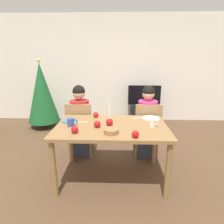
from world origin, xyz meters
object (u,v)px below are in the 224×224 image
at_px(apple_near_candle, 96,115).
at_px(mug_right, 152,123).
at_px(person_left_child, 80,122).
at_px(mug_left, 71,122).
at_px(christmas_tree, 42,93).
at_px(apple_by_right_mug, 75,130).
at_px(plate_right, 151,118).
at_px(plate_left, 70,121).
at_px(apple_far_edge, 97,124).
at_px(tv_stand, 143,113).
at_px(chair_right, 147,127).
at_px(tv, 144,95).
at_px(bowl_walnuts, 111,131).
at_px(apple_by_left_plate, 135,134).
at_px(candle_centerpiece, 109,120).
at_px(chair_left, 80,126).
at_px(person_right_child, 147,123).
at_px(dining_table, 111,132).

bearing_deg(apple_near_candle, mug_right, -25.71).
bearing_deg(person_left_child, mug_left, -87.52).
distance_m(christmas_tree, apple_by_right_mug, 2.53).
bearing_deg(apple_by_right_mug, plate_right, 30.75).
xyz_separation_m(plate_left, apple_far_edge, (0.40, -0.22, 0.04)).
bearing_deg(plate_right, plate_left, -172.36).
bearing_deg(apple_by_right_mug, tv_stand, 66.31).
distance_m(chair_right, tv, 1.71).
relative_size(christmas_tree, plate_right, 6.38).
xyz_separation_m(chair_right, bowl_walnuts, (-0.54, -0.86, 0.26)).
height_order(person_left_child, mug_left, person_left_child).
height_order(mug_right, apple_by_left_plate, mug_right).
xyz_separation_m(tv, candle_centerpiece, (-0.75, -2.29, 0.10)).
bearing_deg(tv_stand, person_left_child, -127.00).
relative_size(tv_stand, bowl_walnuts, 3.77).
bearing_deg(apple_far_edge, plate_left, 150.99).
distance_m(tv, bowl_walnuts, 2.65).
distance_m(mug_right, apple_far_edge, 0.68).
relative_size(chair_left, person_right_child, 0.77).
distance_m(plate_right, mug_left, 1.10).
height_order(tv_stand, tv, tv).
xyz_separation_m(person_left_child, bowl_walnuts, (0.54, -0.90, 0.21)).
bearing_deg(person_left_child, christmas_tree, 130.93).
relative_size(tv_stand, christmas_tree, 0.41).
bearing_deg(bowl_walnuts, tv, 74.42).
distance_m(mug_left, apple_by_right_mug, 0.24).
relative_size(chair_left, apple_near_candle, 11.20).
bearing_deg(plate_right, person_right_child, 89.33).
relative_size(dining_table, mug_left, 10.84).
height_order(mug_left, apple_far_edge, mug_left).
xyz_separation_m(person_left_child, candle_centerpiece, (0.51, -0.63, 0.24)).
distance_m(apple_by_left_plate, apple_far_edge, 0.53).
bearing_deg(christmas_tree, person_right_child, -30.48).
relative_size(candle_centerpiece, bowl_walnuts, 1.80).
height_order(candle_centerpiece, mug_left, candle_centerpiece).
distance_m(candle_centerpiece, plate_right, 0.64).
distance_m(mug_left, apple_far_edge, 0.33).
bearing_deg(apple_near_candle, apple_far_edge, -81.02).
relative_size(christmas_tree, apple_far_edge, 18.44).
height_order(dining_table, candle_centerpiece, candle_centerpiece).
xyz_separation_m(person_right_child, plate_left, (-1.12, -0.49, 0.19)).
bearing_deg(person_left_child, mug_right, -32.49).
bearing_deg(bowl_walnuts, tv_stand, 74.41).
bearing_deg(apple_by_left_plate, apple_far_edge, 145.90).
distance_m(person_right_child, bowl_walnuts, 1.07).
bearing_deg(person_left_child, apple_near_candle, -45.81).
distance_m(plate_left, apple_by_left_plate, 0.99).
bearing_deg(dining_table, apple_far_edge, -157.38).
xyz_separation_m(candle_centerpiece, apple_by_right_mug, (-0.38, -0.27, -0.02)).
height_order(person_left_child, bowl_walnuts, person_left_child).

